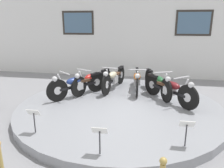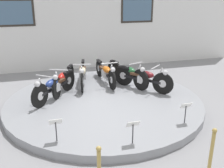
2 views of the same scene
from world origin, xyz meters
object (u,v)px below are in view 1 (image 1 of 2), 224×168
at_px(motorcycle_maroon, 170,89).
at_px(info_placard_front_right, 187,127).
at_px(info_placard_front_left, 34,116).
at_px(info_placard_front_centre, 100,134).
at_px(motorcycle_cream, 114,78).
at_px(motorcycle_blue, 77,84).
at_px(motorcycle_red, 92,80).
at_px(motorcycle_orange, 137,79).
at_px(motorcycle_green, 157,82).

distance_m(motorcycle_maroon, info_placard_front_right, 2.26).
bearing_deg(info_placard_front_right, info_placard_front_left, 180.00).
bearing_deg(info_placard_front_centre, info_placard_front_left, 161.11).
height_order(motorcycle_cream, info_placard_front_left, motorcycle_cream).
bearing_deg(motorcycle_blue, info_placard_front_centre, -64.22).
bearing_deg(info_placard_front_left, motorcycle_maroon, 39.10).
relative_size(info_placard_front_centre, info_placard_front_right, 1.00).
distance_m(motorcycle_blue, motorcycle_red, 0.65).
bearing_deg(motorcycle_cream, info_placard_front_centre, -84.08).
bearing_deg(motorcycle_orange, motorcycle_cream, 179.74).
height_order(motorcycle_blue, motorcycle_red, motorcycle_blue).
relative_size(motorcycle_red, info_placard_front_left, 3.56).
distance_m(motorcycle_cream, motorcycle_green, 1.44).
bearing_deg(info_placard_front_centre, motorcycle_blue, 115.78).
distance_m(motorcycle_red, motorcycle_maroon, 2.42).
relative_size(motorcycle_blue, motorcycle_orange, 0.80).
distance_m(motorcycle_cream, info_placard_front_centre, 3.69).
bearing_deg(info_placard_front_centre, info_placard_front_right, 18.89).
distance_m(motorcycle_maroon, info_placard_front_centre, 3.06).
bearing_deg(motorcycle_blue, motorcycle_maroon, 0.03).
bearing_deg(motorcycle_green, motorcycle_blue, -166.24).
xyz_separation_m(motorcycle_orange, motorcycle_maroon, (0.95, -0.91, 0.02)).
bearing_deg(motorcycle_orange, motorcycle_green, -28.05).
bearing_deg(motorcycle_orange, motorcycle_maroon, -43.71).
relative_size(info_placard_front_left, info_placard_front_centre, 1.00).
relative_size(motorcycle_cream, info_placard_front_centre, 3.86).
height_order(motorcycle_red, info_placard_front_right, motorcycle_red).
bearing_deg(motorcycle_orange, info_placard_front_right, -71.29).
relative_size(motorcycle_orange, info_placard_front_right, 3.83).
bearing_deg(motorcycle_maroon, motorcycle_red, 166.34).
xyz_separation_m(motorcycle_red, motorcycle_maroon, (2.35, -0.57, 0.02)).
distance_m(motorcycle_cream, motorcycle_maroon, 1.94).
xyz_separation_m(motorcycle_maroon, info_placard_front_centre, (-1.33, -2.76, -0.02)).
bearing_deg(motorcycle_maroon, motorcycle_green, 118.95).
height_order(motorcycle_red, motorcycle_maroon, motorcycle_maroon).
bearing_deg(motorcycle_blue, motorcycle_orange, 28.16).
distance_m(motorcycle_blue, motorcycle_green, 2.41).
height_order(motorcycle_cream, info_placard_front_centre, motorcycle_cream).
bearing_deg(motorcycle_maroon, motorcycle_blue, -179.97).
relative_size(motorcycle_orange, motorcycle_maroon, 1.25).
distance_m(motorcycle_cream, info_placard_front_right, 3.67).
bearing_deg(motorcycle_orange, motorcycle_blue, -151.84).
xyz_separation_m(motorcycle_blue, motorcycle_green, (2.34, 0.57, 0.01)).
height_order(motorcycle_red, motorcycle_green, motorcycle_green).
bearing_deg(motorcycle_green, info_placard_front_centre, -106.94).
xyz_separation_m(motorcycle_red, motorcycle_orange, (1.39, 0.34, -0.00)).
bearing_deg(motorcycle_red, motorcycle_maroon, -13.66).
height_order(motorcycle_cream, motorcycle_green, motorcycle_green).
xyz_separation_m(motorcycle_blue, info_placard_front_right, (2.78, -2.26, -0.02)).
bearing_deg(motorcycle_cream, info_placard_front_right, -60.03).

